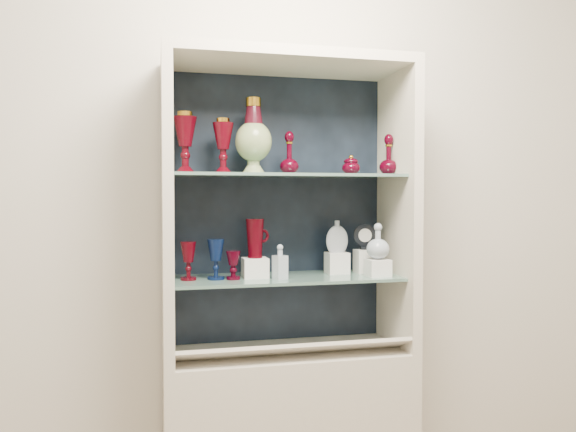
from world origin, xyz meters
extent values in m
cube|color=beige|center=(0.00, 1.75, 1.40)|extent=(3.50, 0.02, 2.80)
cube|color=black|center=(0.00, 1.72, 1.32)|extent=(0.98, 0.02, 1.15)
cube|color=beige|center=(-0.48, 1.53, 1.32)|extent=(0.04, 0.40, 1.15)
cube|color=beige|center=(0.48, 1.53, 1.32)|extent=(0.04, 0.40, 1.15)
cube|color=beige|center=(0.00, 1.53, 1.92)|extent=(1.00, 0.40, 0.04)
cube|color=slate|center=(0.00, 1.55, 1.04)|extent=(0.92, 0.34, 0.01)
cube|color=slate|center=(0.00, 1.55, 1.46)|extent=(0.92, 0.34, 0.01)
cube|color=beige|center=(0.00, 1.42, 0.78)|extent=(0.92, 0.17, 0.09)
cube|color=white|center=(-0.26, 1.42, 0.80)|extent=(0.10, 0.06, 0.03)
cube|color=white|center=(0.08, 1.42, 0.80)|extent=(0.10, 0.06, 0.03)
cube|color=white|center=(0.27, 1.42, 0.80)|extent=(0.10, 0.06, 0.03)
cube|color=silver|center=(-0.13, 1.55, 1.09)|extent=(0.10, 0.10, 0.08)
cube|color=silver|center=(0.23, 1.59, 1.09)|extent=(0.09, 0.09, 0.09)
cube|color=silver|center=(0.37, 1.47, 1.08)|extent=(0.09, 0.09, 0.07)
cube|color=silver|center=(0.35, 1.59, 1.10)|extent=(0.08, 0.08, 0.10)
camera|label=1|loc=(-0.52, -0.69, 1.38)|focal=35.00mm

